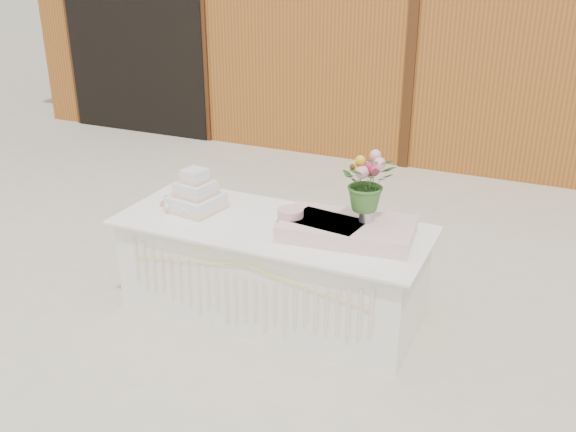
# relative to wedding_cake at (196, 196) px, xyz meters

# --- Properties ---
(ground) EXTENTS (80.00, 80.00, 0.00)m
(ground) POSITION_rel_wedding_cake_xyz_m (0.67, -0.01, -0.88)
(ground) COLOR beige
(ground) RESTS_ON ground
(barn) EXTENTS (12.60, 4.60, 3.30)m
(barn) POSITION_rel_wedding_cake_xyz_m (0.66, 5.98, 0.79)
(barn) COLOR #A15C21
(barn) RESTS_ON ground
(cake_table) EXTENTS (2.40, 1.00, 0.77)m
(cake_table) POSITION_rel_wedding_cake_xyz_m (0.67, -0.02, -0.50)
(cake_table) COLOR white
(cake_table) RESTS_ON ground
(wedding_cake) EXTENTS (0.43, 0.43, 0.34)m
(wedding_cake) POSITION_rel_wedding_cake_xyz_m (0.00, 0.00, 0.00)
(wedding_cake) COLOR white
(wedding_cake) RESTS_ON cake_table
(pink_cake_stand) EXTENTS (0.24, 0.24, 0.18)m
(pink_cake_stand) POSITION_rel_wedding_cake_xyz_m (0.85, -0.07, -0.02)
(pink_cake_stand) COLOR white
(pink_cake_stand) RESTS_ON cake_table
(satin_runner) EXTENTS (1.00, 0.65, 0.12)m
(satin_runner) POSITION_rel_wedding_cake_xyz_m (1.27, 0.02, -0.05)
(satin_runner) COLOR #FFCECD
(satin_runner) RESTS_ON cake_table
(flower_vase) EXTENTS (0.10, 0.10, 0.14)m
(flower_vase) POSITION_rel_wedding_cake_xyz_m (1.38, 0.08, 0.07)
(flower_vase) COLOR silver
(flower_vase) RESTS_ON satin_runner
(bouquet) EXTENTS (0.48, 0.46, 0.42)m
(bouquet) POSITION_rel_wedding_cake_xyz_m (1.38, 0.08, 0.36)
(bouquet) COLOR #3C6B2B
(bouquet) RESTS_ON flower_vase
(loose_flowers) EXTENTS (0.16, 0.38, 0.02)m
(loose_flowers) POSITION_rel_wedding_cake_xyz_m (-0.28, 0.06, -0.10)
(loose_flowers) COLOR #CA7B89
(loose_flowers) RESTS_ON cake_table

